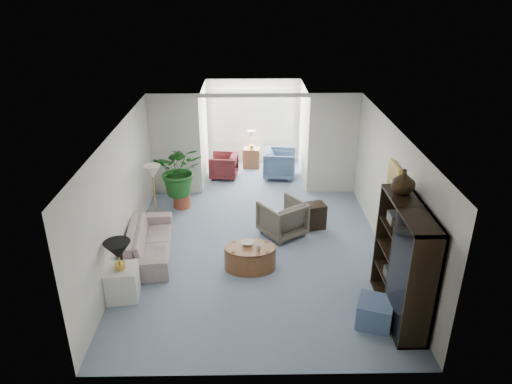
{
  "coord_description": "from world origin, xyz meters",
  "views": [
    {
      "loc": [
        -0.14,
        -7.86,
        4.95
      ],
      "look_at": [
        0.0,
        0.6,
        1.1
      ],
      "focal_mm": 33.35,
      "sensor_mm": 36.0,
      "label": 1
    }
  ],
  "objects_px": {
    "entertainment_cabinet": "(404,262)",
    "cabinet_urn": "(403,181)",
    "sunroom_chair_blue": "(280,164)",
    "framed_picture": "(395,177)",
    "floor_lamp": "(152,172)",
    "plant_pot": "(182,200)",
    "sunroom_chair_maroon": "(224,166)",
    "ottoman": "(375,312)",
    "coffee_table": "(250,258)",
    "sofa": "(150,241)",
    "end_table": "(122,283)",
    "coffee_cup": "(258,248)",
    "sunroom_table": "(252,158)",
    "table_lamp": "(118,250)",
    "wingback_chair": "(282,218)",
    "side_table_dark": "(314,216)",
    "coffee_bowl": "(247,243)"
  },
  "relations": [
    {
      "from": "end_table",
      "to": "plant_pot",
      "type": "xyz_separation_m",
      "value": [
        0.55,
        3.45,
        -0.12
      ]
    },
    {
      "from": "plant_pot",
      "to": "framed_picture",
      "type": "bearing_deg",
      "value": -29.06
    },
    {
      "from": "coffee_table",
      "to": "plant_pot",
      "type": "distance_m",
      "value": 3.06
    },
    {
      "from": "ottoman",
      "to": "coffee_table",
      "type": "bearing_deg",
      "value": 140.62
    },
    {
      "from": "floor_lamp",
      "to": "sunroom_chair_blue",
      "type": "distance_m",
      "value": 3.99
    },
    {
      "from": "floor_lamp",
      "to": "plant_pot",
      "type": "bearing_deg",
      "value": 64.5
    },
    {
      "from": "side_table_dark",
      "to": "end_table",
      "type": "bearing_deg",
      "value": -145.65
    },
    {
      "from": "sofa",
      "to": "plant_pot",
      "type": "height_order",
      "value": "sofa"
    },
    {
      "from": "floor_lamp",
      "to": "sunroom_chair_maroon",
      "type": "bearing_deg",
      "value": 63.59
    },
    {
      "from": "wingback_chair",
      "to": "sunroom_chair_blue",
      "type": "xyz_separation_m",
      "value": [
        0.14,
        3.13,
        0.0
      ]
    },
    {
      "from": "sofa",
      "to": "ottoman",
      "type": "xyz_separation_m",
      "value": [
        3.86,
        -2.09,
        -0.09
      ]
    },
    {
      "from": "ottoman",
      "to": "table_lamp",
      "type": "bearing_deg",
      "value": 169.68
    },
    {
      "from": "sunroom_chair_blue",
      "to": "framed_picture",
      "type": "bearing_deg",
      "value": -149.77
    },
    {
      "from": "end_table",
      "to": "coffee_table",
      "type": "height_order",
      "value": "end_table"
    },
    {
      "from": "entertainment_cabinet",
      "to": "sunroom_chair_maroon",
      "type": "xyz_separation_m",
      "value": [
        -3.04,
        5.71,
        -0.62
      ]
    },
    {
      "from": "framed_picture",
      "to": "cabinet_urn",
      "type": "xyz_separation_m",
      "value": [
        -0.23,
        -1.11,
        0.39
      ]
    },
    {
      "from": "sunroom_table",
      "to": "framed_picture",
      "type": "bearing_deg",
      "value": -62.52
    },
    {
      "from": "entertainment_cabinet",
      "to": "table_lamp",
      "type": "bearing_deg",
      "value": 173.9
    },
    {
      "from": "cabinet_urn",
      "to": "ottoman",
      "type": "xyz_separation_m",
      "value": [
        -0.43,
        -0.76,
        -1.88
      ]
    },
    {
      "from": "sunroom_table",
      "to": "table_lamp",
      "type": "bearing_deg",
      "value": -110.24
    },
    {
      "from": "side_table_dark",
      "to": "sofa",
      "type": "bearing_deg",
      "value": -162.41
    },
    {
      "from": "ottoman",
      "to": "entertainment_cabinet",
      "type": "bearing_deg",
      "value": 30.94
    },
    {
      "from": "floor_lamp",
      "to": "coffee_table",
      "type": "relative_size",
      "value": 0.38
    },
    {
      "from": "floor_lamp",
      "to": "sunroom_table",
      "type": "distance_m",
      "value": 4.13
    },
    {
      "from": "framed_picture",
      "to": "sunroom_chair_maroon",
      "type": "height_order",
      "value": "framed_picture"
    },
    {
      "from": "coffee_table",
      "to": "sunroom_chair_blue",
      "type": "bearing_deg",
      "value": 79.48
    },
    {
      "from": "wingback_chair",
      "to": "sunroom_chair_maroon",
      "type": "distance_m",
      "value": 3.41
    },
    {
      "from": "sunroom_chair_maroon",
      "to": "cabinet_urn",
      "type": "bearing_deg",
      "value": 37.13
    },
    {
      "from": "entertainment_cabinet",
      "to": "cabinet_urn",
      "type": "bearing_deg",
      "value": 90.0
    },
    {
      "from": "cabinet_urn",
      "to": "sunroom_chair_blue",
      "type": "relative_size",
      "value": 0.47
    },
    {
      "from": "coffee_cup",
      "to": "wingback_chair",
      "type": "distance_m",
      "value": 1.46
    },
    {
      "from": "coffee_cup",
      "to": "cabinet_urn",
      "type": "height_order",
      "value": "cabinet_urn"
    },
    {
      "from": "table_lamp",
      "to": "coffee_cup",
      "type": "height_order",
      "value": "table_lamp"
    },
    {
      "from": "sunroom_chair_blue",
      "to": "coffee_table",
      "type": "bearing_deg",
      "value": 176.34
    },
    {
      "from": "sofa",
      "to": "table_lamp",
      "type": "xyz_separation_m",
      "value": [
        -0.2,
        -1.35,
        0.62
      ]
    },
    {
      "from": "plant_pot",
      "to": "ottoman",
      "type": "bearing_deg",
      "value": -50.08
    },
    {
      "from": "entertainment_cabinet",
      "to": "sunroom_chair_maroon",
      "type": "relative_size",
      "value": 2.64
    },
    {
      "from": "end_table",
      "to": "wingback_chair",
      "type": "xyz_separation_m",
      "value": [
        2.81,
        2.1,
        0.09
      ]
    },
    {
      "from": "floor_lamp",
      "to": "entertainment_cabinet",
      "type": "relative_size",
      "value": 0.19
    },
    {
      "from": "coffee_bowl",
      "to": "entertainment_cabinet",
      "type": "xyz_separation_m",
      "value": [
        2.4,
        -1.42,
        0.47
      ]
    },
    {
      "from": "wingback_chair",
      "to": "ottoman",
      "type": "relative_size",
      "value": 1.59
    },
    {
      "from": "coffee_cup",
      "to": "plant_pot",
      "type": "xyz_separation_m",
      "value": [
        -1.73,
        2.71,
        -0.33
      ]
    },
    {
      "from": "plant_pot",
      "to": "sunroom_table",
      "type": "height_order",
      "value": "sunroom_table"
    },
    {
      "from": "sofa",
      "to": "entertainment_cabinet",
      "type": "relative_size",
      "value": 1.06
    },
    {
      "from": "framed_picture",
      "to": "coffee_cup",
      "type": "bearing_deg",
      "value": -170.76
    },
    {
      "from": "sofa",
      "to": "coffee_bowl",
      "type": "distance_m",
      "value": 1.94
    },
    {
      "from": "end_table",
      "to": "sunroom_table",
      "type": "distance_m",
      "value": 6.37
    },
    {
      "from": "end_table",
      "to": "coffee_cup",
      "type": "height_order",
      "value": "end_table"
    },
    {
      "from": "end_table",
      "to": "coffee_cup",
      "type": "xyz_separation_m",
      "value": [
        2.29,
        0.74,
        0.21
      ]
    },
    {
      "from": "coffee_bowl",
      "to": "floor_lamp",
      "type": "bearing_deg",
      "value": 140.65
    }
  ]
}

